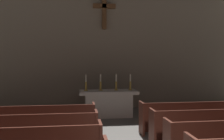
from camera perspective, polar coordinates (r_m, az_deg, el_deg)
pew_left_row_3 at (r=6.57m, az=-19.72°, el=-12.95°), size 3.65×0.50×0.95m
pew_left_row_4 at (r=7.63m, az=-17.90°, el=-10.76°), size 3.65×0.50×0.95m
pew_right_row_3 at (r=7.38m, az=22.74°, el=-11.30°), size 3.65×0.50×0.95m
pew_right_row_4 at (r=8.33m, az=18.83°, el=-9.65°), size 3.65×0.50×0.95m
altar at (r=9.94m, az=-0.80°, el=-7.23°), size 2.20×0.90×1.01m
candlestick_outer_left at (r=9.79m, az=-5.76°, el=-3.44°), size 0.16×0.16×0.61m
candlestick_inner_left at (r=9.82m, az=-2.55°, el=-3.42°), size 0.16×0.16×0.61m
candlestick_inner_right at (r=9.89m, az=0.93°, el=-3.37°), size 0.16×0.16×0.61m
candlestick_outer_right at (r=9.98m, az=4.06°, el=-3.32°), size 0.16×0.16×0.61m
apse_with_cross at (r=11.71m, az=-1.84°, el=10.72°), size 12.25×0.43×7.78m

